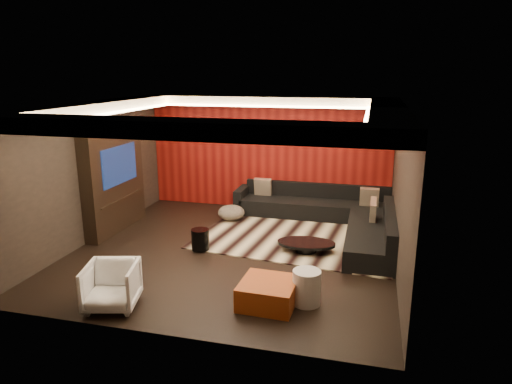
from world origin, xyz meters
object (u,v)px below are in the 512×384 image
(drum_stool, at_px, (200,239))
(white_side_table, at_px, (307,287))
(sectional_sofa, at_px, (333,216))
(armchair, at_px, (112,286))
(coffee_table, at_px, (306,246))
(orange_ottoman, at_px, (268,293))

(drum_stool, xyz_separation_m, white_side_table, (2.29, -1.59, 0.04))
(sectional_sofa, bearing_deg, white_side_table, -91.20)
(white_side_table, relative_size, armchair, 0.71)
(coffee_table, height_order, orange_ottoman, orange_ottoman)
(sectional_sofa, bearing_deg, drum_stool, -140.16)
(orange_ottoman, bearing_deg, drum_stool, 135.03)
(drum_stool, distance_m, orange_ottoman, 2.47)
(drum_stool, xyz_separation_m, armchair, (-0.46, -2.39, 0.12))
(orange_ottoman, bearing_deg, white_side_table, 15.93)
(white_side_table, bearing_deg, armchair, -163.73)
(sectional_sofa, bearing_deg, armchair, -122.89)
(coffee_table, xyz_separation_m, orange_ottoman, (-0.26, -2.16, 0.07))
(armchair, height_order, sectional_sofa, sectional_sofa)
(coffee_table, bearing_deg, white_side_table, -81.73)
(coffee_table, distance_m, armchair, 3.74)
(coffee_table, height_order, armchair, armchair)
(orange_ottoman, relative_size, armchair, 1.09)
(orange_ottoman, bearing_deg, armchair, -163.64)
(white_side_table, relative_size, orange_ottoman, 0.65)
(drum_stool, height_order, sectional_sofa, sectional_sofa)
(drum_stool, bearing_deg, white_side_table, -34.69)
(orange_ottoman, distance_m, sectional_sofa, 3.77)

